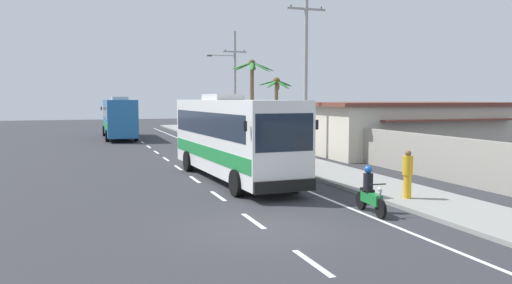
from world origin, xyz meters
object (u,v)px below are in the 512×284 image
Objects in this scene: utility_pole_far at (234,82)px; palm_nearest at (252,86)px; utility_pole_mid at (306,71)px; motorcycle_trailing at (219,145)px; motorcycle_beside_bus at (370,194)px; pedestrian_near_kerb at (408,173)px; palm_second at (276,97)px; coach_bus_far_lane at (119,117)px; roadside_building at (407,127)px; coach_bus_foreground at (232,135)px.

palm_nearest is (0.11, -4.92, -0.46)m from utility_pole_far.
motorcycle_trailing is at bearing 142.94° from utility_pole_mid.
utility_pole_far is at bearing 81.42° from motorcycle_beside_bus.
motorcycle_beside_bus is 26.90m from palm_nearest.
motorcycle_beside_bus is 0.20× the size of utility_pole_far.
palm_nearest is at bearing 88.02° from utility_pole_mid.
motorcycle_beside_bus is at bearing -106.76° from utility_pole_mid.
palm_second is at bearing 86.60° from pedestrian_near_kerb.
motorcycle_beside_bus is 1.00× the size of motorcycle_trailing.
utility_pole_mid is at bearing -37.06° from motorcycle_trailing.
coach_bus_far_lane is at bearing 116.55° from utility_pole_mid.
palm_second is at bearing 30.87° from motorcycle_trailing.
pedestrian_near_kerb is at bearing -125.51° from roadside_building.
palm_second reaches higher than roadside_building.
motorcycle_trailing reaches higher than motorcycle_beside_bus.
pedestrian_near_kerb is 30.33m from utility_pole_far.
utility_pole_mid is 1.05× the size of utility_pole_far.
palm_nearest is at bearing 58.14° from motorcycle_trailing.
palm_second is at bearing 141.11° from roadside_building.
coach_bus_far_lane is at bearing 133.21° from roadside_building.
coach_bus_far_lane reaches higher than motorcycle_beside_bus.
pedestrian_near_kerb is at bearing -97.98° from palm_second.
palm_second is at bearing 76.59° from motorcycle_beside_bus.
utility_pole_mid is 16.46m from utility_pole_far.
coach_bus_far_lane reaches higher than motorcycle_trailing.
coach_bus_far_lane is at bearing 141.40° from palm_nearest.
roadside_building is at bearing -46.79° from coach_bus_far_lane.
palm_second reaches higher than coach_bus_foreground.
motorcycle_trailing is 17.15m from pedestrian_near_kerb.
roadside_building is at bearing 26.21° from coach_bus_foreground.
motorcycle_trailing is 0.28× the size of palm_nearest.
motorcycle_beside_bus is 18.09m from motorcycle_trailing.
coach_bus_foreground reaches higher than roadside_building.
utility_pole_mid is 6.85m from palm_second.
coach_bus_foreground is 0.79× the size of roadside_building.
palm_second is (0.27, -4.90, -0.97)m from palm_nearest.
utility_pole_far is at bearing 69.34° from motorcycle_trailing.
coach_bus_foreground reaches higher than coach_bus_far_lane.
pedestrian_near_kerb is 25.42m from palm_nearest.
motorcycle_trailing is 7.49m from utility_pole_mid.
coach_bus_far_lane is 22.29m from utility_pole_mid.
utility_pole_mid is at bearing 44.25° from coach_bus_foreground.
coach_bus_foreground is 15.12m from palm_second.
motorcycle_trailing is at bearing 90.66° from motorcycle_beside_bus.
utility_pole_far reaches higher than pedestrian_near_kerb.
coach_bus_foreground is at bearing -111.39° from palm_nearest.
coach_bus_far_lane is 2.08× the size of palm_second.
utility_pole_far is 0.69× the size of roadside_building.
utility_pole_far is at bearing 89.92° from pedestrian_near_kerb.
motorcycle_beside_bus is 0.14× the size of roadside_building.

